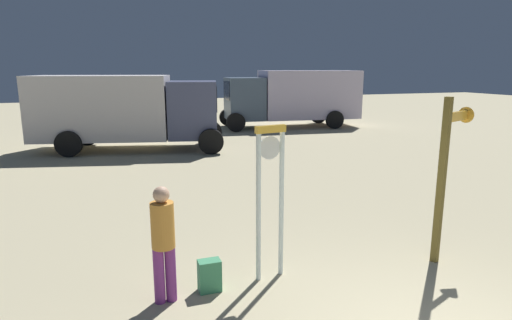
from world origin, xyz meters
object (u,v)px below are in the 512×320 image
(standing_clock, at_px, (270,189))
(person_near_clock, at_px, (163,239))
(box_truck_far, at_px, (294,96))
(box_truck_near, at_px, (125,108))
(arrow_sign, at_px, (452,153))
(backpack, at_px, (209,276))

(standing_clock, relative_size, person_near_clock, 1.43)
(standing_clock, xyz_separation_m, box_truck_far, (7.19, 15.01, 0.26))
(person_near_clock, xyz_separation_m, box_truck_far, (8.72, 15.20, 0.72))
(box_truck_near, bearing_deg, arrow_sign, -69.52)
(box_truck_near, bearing_deg, person_near_clock, -90.75)
(backpack, bearing_deg, box_truck_far, 61.77)
(standing_clock, distance_m, backpack, 1.46)
(arrow_sign, xyz_separation_m, box_truck_near, (-4.28, 11.47, -0.17))
(arrow_sign, relative_size, person_near_clock, 1.66)
(person_near_clock, bearing_deg, box_truck_near, 89.25)
(person_near_clock, relative_size, backpack, 3.51)
(box_truck_near, relative_size, box_truck_far, 0.99)
(standing_clock, xyz_separation_m, backpack, (-0.93, -0.11, -1.12))
(arrow_sign, bearing_deg, backpack, 177.25)
(arrow_sign, distance_m, box_truck_far, 15.89)
(standing_clock, relative_size, backpack, 5.02)
(standing_clock, relative_size, arrow_sign, 0.86)
(standing_clock, xyz_separation_m, arrow_sign, (2.90, -0.30, 0.37))
(person_near_clock, bearing_deg, arrow_sign, -1.30)
(standing_clock, bearing_deg, box_truck_far, 64.39)
(standing_clock, height_order, arrow_sign, arrow_sign)
(standing_clock, height_order, backpack, standing_clock)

